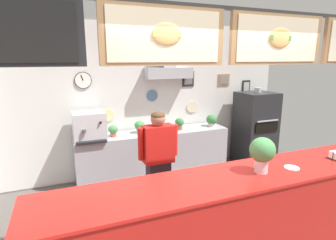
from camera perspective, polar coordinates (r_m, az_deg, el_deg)
ground_plane at (r=3.79m, az=8.60°, el=-23.32°), size 6.74×6.74×0.00m
back_wall_assembly at (r=5.11m, az=-3.08°, el=5.02°), size 5.62×2.68×2.86m
service_counter at (r=3.19m, az=13.17°, el=-19.85°), size 4.06×0.72×1.04m
back_prep_counter at (r=5.16m, az=-2.93°, el=-7.38°), size 2.82×0.59×0.90m
pizza_oven at (r=6.02m, az=17.74°, el=-1.77°), size 0.72×0.70×1.64m
shop_worker at (r=3.82m, az=-2.04°, el=-8.65°), size 0.57×0.22×1.53m
espresso_machine at (r=4.71m, az=-16.17°, el=-1.15°), size 0.52×0.57×0.46m
potted_oregano at (r=5.14m, az=2.41°, el=-0.67°), size 0.17×0.17×0.22m
potted_sage at (r=4.77m, az=-11.40°, el=-2.09°), size 0.16×0.16×0.20m
potted_thyme at (r=5.46m, az=9.11°, el=-0.01°), size 0.21×0.21×0.23m
potted_basil at (r=4.93m, az=-5.93°, el=-1.34°), size 0.19×0.19×0.22m
condiment_plate at (r=3.34m, az=24.45°, el=-9.09°), size 0.16×0.16×0.01m
basil_vase at (r=3.04m, az=19.09°, el=-6.48°), size 0.27×0.27×0.38m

